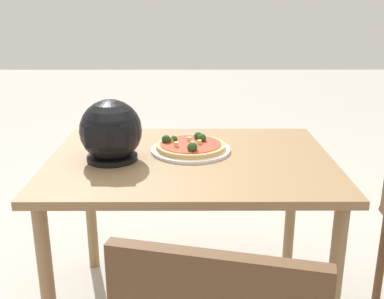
# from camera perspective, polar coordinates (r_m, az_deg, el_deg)

# --- Properties ---
(dining_table) EXTENTS (1.10, 0.82, 0.70)m
(dining_table) POSITION_cam_1_polar(r_m,az_deg,el_deg) (1.84, -0.01, -3.48)
(dining_table) COLOR olive
(dining_table) RESTS_ON ground
(pizza_plate) EXTENTS (0.32, 0.32, 0.01)m
(pizza_plate) POSITION_cam_1_polar(r_m,az_deg,el_deg) (1.88, 0.01, -0.04)
(pizza_plate) COLOR white
(pizza_plate) RESTS_ON dining_table
(pizza) EXTENTS (0.28, 0.28, 0.05)m
(pizza) POSITION_cam_1_polar(r_m,az_deg,el_deg) (1.87, -0.05, 0.53)
(pizza) COLOR tan
(pizza) RESTS_ON pizza_plate
(motorcycle_helmet) EXTENTS (0.24, 0.24, 0.24)m
(motorcycle_helmet) POSITION_cam_1_polar(r_m,az_deg,el_deg) (1.77, -9.77, 2.14)
(motorcycle_helmet) COLOR black
(motorcycle_helmet) RESTS_ON dining_table
(drinking_glass) EXTENTS (0.07, 0.07, 0.12)m
(drinking_glass) POSITION_cam_1_polar(r_m,az_deg,el_deg) (2.10, -8.36, 3.19)
(drinking_glass) COLOR silver
(drinking_glass) RESTS_ON dining_table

